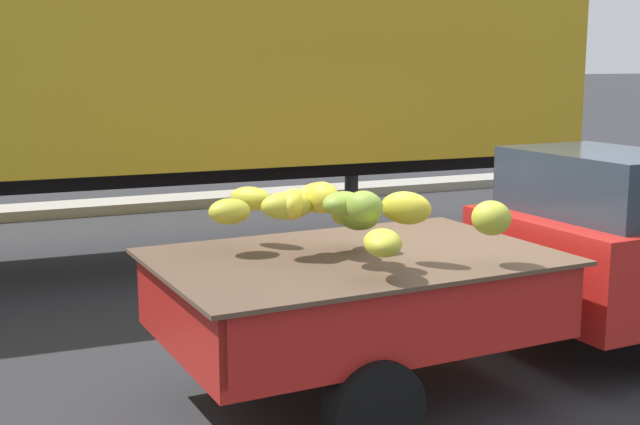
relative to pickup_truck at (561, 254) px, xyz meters
name	(u,v)px	position (x,y,z in m)	size (l,w,h in m)	color
ground	(470,370)	(-0.79, 0.07, -0.89)	(220.00, 220.00, 0.00)	#28282B
curb_strip	(190,201)	(-0.79, 8.50, -0.81)	(80.00, 0.80, 0.16)	gray
pickup_truck	(561,254)	(0.00, 0.00, 0.00)	(4.95, 2.06, 1.70)	#B21E19
semi_trailer	(83,50)	(-2.98, 4.74, 1.65)	(12.05, 2.86, 3.95)	gold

